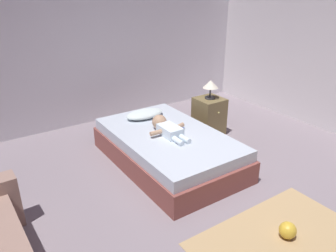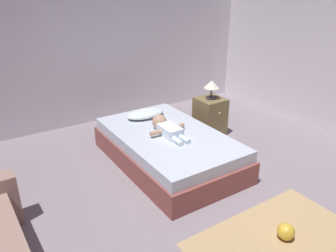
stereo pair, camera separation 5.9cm
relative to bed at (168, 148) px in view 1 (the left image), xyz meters
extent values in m
plane|color=gray|center=(-0.27, -1.07, -0.21)|extent=(8.00, 8.00, 0.00)
cube|color=silver|center=(-0.27, 1.93, 1.10)|extent=(8.00, 0.12, 2.61)
cube|color=brown|center=(0.00, 0.00, -0.07)|extent=(1.20, 2.00, 0.28)
cube|color=silver|center=(0.00, 0.00, 0.14)|extent=(1.16, 1.92, 0.14)
ellipsoid|color=silver|center=(0.02, 0.62, 0.27)|extent=(0.56, 0.31, 0.11)
cube|color=white|center=(-0.01, -0.06, 0.27)|extent=(0.20, 0.33, 0.12)
sphere|color=tan|center=(-0.01, 0.18, 0.31)|extent=(0.19, 0.19, 0.19)
cylinder|color=tan|center=(-0.18, -0.01, 0.27)|extent=(0.16, 0.06, 0.06)
cylinder|color=tan|center=(0.16, -0.01, 0.27)|extent=(0.17, 0.10, 0.06)
cylinder|color=white|center=(-0.06, -0.30, 0.25)|extent=(0.06, 0.17, 0.06)
cylinder|color=white|center=(0.04, -0.30, 0.25)|extent=(0.06, 0.17, 0.06)
cube|color=blue|center=(0.23, 0.06, 0.22)|extent=(0.07, 0.11, 0.01)
cube|color=white|center=(0.20, 0.11, 0.23)|extent=(0.02, 0.03, 0.01)
cube|color=brown|center=(1.02, 0.40, 0.08)|extent=(0.39, 0.39, 0.58)
sphere|color=tan|center=(1.02, 0.19, 0.21)|extent=(0.03, 0.03, 0.03)
cylinder|color=#333338|center=(1.02, 0.40, 0.38)|extent=(0.15, 0.15, 0.02)
cylinder|color=#333338|center=(1.02, 0.40, 0.46)|extent=(0.02, 0.02, 0.15)
cone|color=#F1E9CF|center=(1.02, 0.40, 0.59)|extent=(0.23, 0.23, 0.11)
cube|color=tan|center=(0.05, -1.71, -0.20)|extent=(1.60, 0.85, 0.01)
sphere|color=gold|center=(0.13, -1.77, -0.12)|extent=(0.16, 0.16, 0.16)
camera|label=1|loc=(-2.11, -3.14, 1.97)|focal=35.39mm
camera|label=2|loc=(-2.06, -3.18, 1.97)|focal=35.39mm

